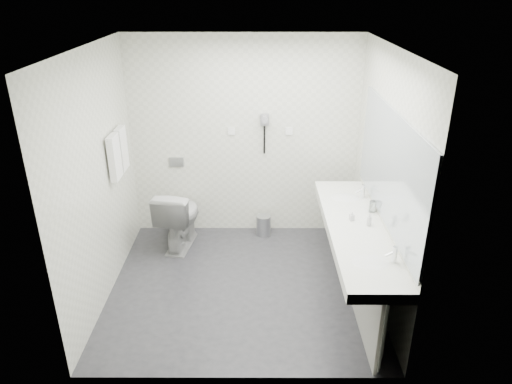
{
  "coord_description": "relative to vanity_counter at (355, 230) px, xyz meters",
  "views": [
    {
      "loc": [
        0.16,
        -4.25,
        3.04
      ],
      "look_at": [
        0.15,
        0.15,
        1.05
      ],
      "focal_mm": 33.07,
      "sensor_mm": 36.0,
      "label": 1
    }
  ],
  "objects": [
    {
      "name": "faucet_near",
      "position": [
        0.19,
        -0.65,
        0.12
      ],
      "size": [
        0.04,
        0.04,
        0.15
      ],
      "primitive_type": "cylinder",
      "color": "silver",
      "rests_on": "vanity_counter"
    },
    {
      "name": "pedal_bin",
      "position": [
        -0.88,
        1.32,
        -0.67
      ],
      "size": [
        0.23,
        0.23,
        0.26
      ],
      "primitive_type": "cylinder",
      "rotation": [
        0.0,
        0.0,
        0.29
      ],
      "color": "#B2B5BA",
      "rests_on": "floor"
    },
    {
      "name": "glass_right",
      "position": [
        0.23,
        0.32,
        0.11
      ],
      "size": [
        0.08,
        0.08,
        0.12
      ],
      "primitive_type": "cylinder",
      "rotation": [
        0.0,
        0.0,
        -0.28
      ],
      "color": "silver",
      "rests_on": "vanity_counter"
    },
    {
      "name": "wall_left",
      "position": [
        -2.52,
        0.2,
        0.45
      ],
      "size": [
        0.0,
        2.6,
        2.6
      ],
      "primitive_type": "plane",
      "rotation": [
        1.57,
        0.0,
        1.57
      ],
      "color": "silver",
      "rests_on": "floor"
    },
    {
      "name": "vanity_counter",
      "position": [
        0.0,
        0.0,
        0.0
      ],
      "size": [
        0.55,
        2.2,
        0.1
      ],
      "primitive_type": "cube",
      "color": "white",
      "rests_on": "floor"
    },
    {
      "name": "glass_left",
      "position": [
        0.22,
        0.3,
        0.11
      ],
      "size": [
        0.08,
        0.08,
        0.12
      ],
      "primitive_type": "cylinder",
      "rotation": [
        0.0,
        0.0,
        -0.25
      ],
      "color": "silver",
      "rests_on": "vanity_counter"
    },
    {
      "name": "wall_right",
      "position": [
        0.27,
        0.2,
        0.45
      ],
      "size": [
        0.0,
        2.6,
        2.6
      ],
      "primitive_type": "plane",
      "rotation": [
        1.57,
        0.0,
        -1.57
      ],
      "color": "silver",
      "rests_on": "floor"
    },
    {
      "name": "dryer_cradle",
      "position": [
        -0.88,
        1.47,
        0.7
      ],
      "size": [
        0.1,
        0.04,
        0.14
      ],
      "primitive_type": "cube",
      "color": "gray",
      "rests_on": "wall_back"
    },
    {
      "name": "soap_bottle_a",
      "position": [
        -0.02,
        0.11,
        0.1
      ],
      "size": [
        0.05,
        0.05,
        0.09
      ],
      "primitive_type": "imported",
      "rotation": [
        0.0,
        0.0,
        0.29
      ],
      "color": "silver",
      "rests_on": "vanity_counter"
    },
    {
      "name": "wall_back",
      "position": [
        -1.12,
        1.5,
        0.45
      ],
      "size": [
        2.8,
        0.0,
        2.8
      ],
      "primitive_type": "plane",
      "rotation": [
        1.57,
        0.0,
        0.0
      ],
      "color": "silver",
      "rests_on": "floor"
    },
    {
      "name": "flush_plate",
      "position": [
        -1.98,
        1.49,
        0.15
      ],
      "size": [
        0.18,
        0.02,
        0.12
      ],
      "primitive_type": "cube",
      "color": "#B2B5BA",
      "rests_on": "wall_back"
    },
    {
      "name": "towel_far",
      "position": [
        -2.46,
        0.89,
        0.53
      ],
      "size": [
        0.07,
        0.24,
        0.48
      ],
      "primitive_type": "cube",
      "color": "white",
      "rests_on": "towel_rail"
    },
    {
      "name": "switch_plate_b",
      "position": [
        -0.57,
        1.49,
        0.55
      ],
      "size": [
        0.09,
        0.02,
        0.09
      ],
      "primitive_type": "cube",
      "color": "white",
      "rests_on": "wall_back"
    },
    {
      "name": "mirror",
      "position": [
        0.26,
        0.0,
        0.65
      ],
      "size": [
        0.02,
        2.2,
        1.05
      ],
      "primitive_type": "cube",
      "color": "#B2BCC6",
      "rests_on": "wall_right"
    },
    {
      "name": "vanity_post_near",
      "position": [
        0.05,
        -1.04,
        -0.42
      ],
      "size": [
        0.06,
        0.06,
        0.75
      ],
      "primitive_type": "cylinder",
      "color": "silver",
      "rests_on": "floor"
    },
    {
      "name": "soap_bottle_c",
      "position": [
        0.13,
        0.0,
        0.12
      ],
      "size": [
        0.06,
        0.06,
        0.13
      ],
      "primitive_type": "imported",
      "rotation": [
        0.0,
        0.0,
        0.3
      ],
      "color": "silver",
      "rests_on": "vanity_counter"
    },
    {
      "name": "ceiling",
      "position": [
        -1.12,
        0.2,
        1.7
      ],
      "size": [
        2.8,
        2.8,
        0.0
      ],
      "primitive_type": "plane",
      "rotation": [
        3.14,
        0.0,
        0.0
      ],
      "color": "white",
      "rests_on": "wall_back"
    },
    {
      "name": "faucet_far",
      "position": [
        0.19,
        0.65,
        0.12
      ],
      "size": [
        0.04,
        0.04,
        0.15
      ],
      "primitive_type": "cylinder",
      "color": "silver",
      "rests_on": "vanity_counter"
    },
    {
      "name": "dryer_cord",
      "position": [
        -0.88,
        1.46,
        0.45
      ],
      "size": [
        0.02,
        0.02,
        0.35
      ],
      "primitive_type": "cylinder",
      "color": "black",
      "rests_on": "dryer_cradle"
    },
    {
      "name": "toilet",
      "position": [
        -1.92,
        1.07,
        -0.41
      ],
      "size": [
        0.55,
        0.83,
        0.78
      ],
      "primitive_type": "imported",
      "rotation": [
        0.0,
        0.0,
        2.98
      ],
      "color": "white",
      "rests_on": "floor"
    },
    {
      "name": "basin_near",
      "position": [
        0.0,
        -0.65,
        0.04
      ],
      "size": [
        0.4,
        0.31,
        0.05
      ],
      "primitive_type": "ellipsoid",
      "color": "white",
      "rests_on": "vanity_counter"
    },
    {
      "name": "vanity_post_far",
      "position": [
        0.05,
        1.04,
        -0.42
      ],
      "size": [
        0.06,
        0.06,
        0.75
      ],
      "primitive_type": "cylinder",
      "color": "silver",
      "rests_on": "floor"
    },
    {
      "name": "switch_plate_a",
      "position": [
        -1.27,
        1.49,
        0.55
      ],
      "size": [
        0.09,
        0.02,
        0.09
      ],
      "primitive_type": "cube",
      "color": "white",
      "rests_on": "wall_back"
    },
    {
      "name": "vanity_panel",
      "position": [
        0.02,
        0.0,
        -0.42
      ],
      "size": [
        0.03,
        2.15,
        0.75
      ],
      "primitive_type": "cube",
      "color": "#9B9991",
      "rests_on": "floor"
    },
    {
      "name": "wall_front",
      "position": [
        -1.12,
        -1.1,
        0.45
      ],
      "size": [
        2.8,
        0.0,
        2.8
      ],
      "primitive_type": "plane",
      "rotation": [
        -1.57,
        0.0,
        0.0
      ],
      "color": "silver",
      "rests_on": "floor"
    },
    {
      "name": "bin_lid",
      "position": [
        -0.88,
        1.32,
        -0.53
      ],
      "size": [
        0.19,
        0.19,
        0.02
      ],
      "primitive_type": "cylinder",
      "color": "#B2B5BA",
      "rests_on": "pedal_bin"
    },
    {
      "name": "basin_far",
      "position": [
        0.0,
        0.65,
        0.04
      ],
      "size": [
        0.4,
        0.31,
        0.05
      ],
      "primitive_type": "ellipsoid",
      "color": "white",
      "rests_on": "vanity_counter"
    },
    {
      "name": "towel_rail",
      "position": [
        -2.47,
        0.75,
        0.75
      ],
      "size": [
        0.02,
        0.62,
        0.02
      ],
      "primitive_type": "cylinder",
      "rotation": [
        1.57,
        0.0,
        0.0
      ],
      "color": "silver",
      "rests_on": "wall_left"
    },
    {
      "name": "dryer_barrel",
      "position": [
        -0.88,
        1.4,
        0.73
      ],
      "size": [
        0.08,
        0.14,
        0.08
      ],
      "primitive_type": "cylinder",
      "rotation": [
        1.57,
        0.0,
        0.0
      ],
      "color": "gray",
      "rests_on": "dryer_cradle"
    },
    {
      "name": "floor",
      "position": [
        -1.12,
        0.2,
        -0.8
      ],
      "size": [
        2.8,
        2.8,
        0.0
      ],
      "primitive_type": "plane",
      "color": "#2D2C31",
      "rests_on": "ground"
    },
    {
      "name": "towel_near",
      "position": [
        -2.46,
        0.61,
        0.53
      ],
      "size": [
        0.07,
        0.24,
        0.48
      ],
      "primitive_type": "cube",
      "color": "white",
      "rests_on": "towel_rail"
    }
  ]
}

